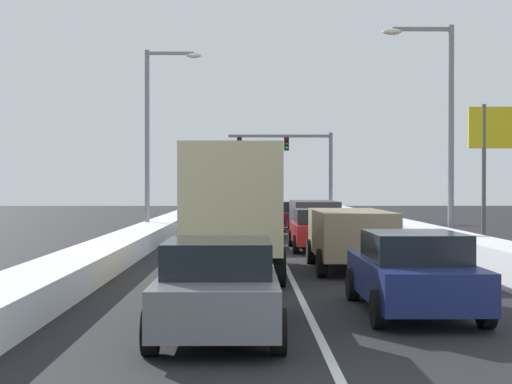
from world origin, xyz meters
The scene contains 18 objects.
ground_plane centered at (0.00, 19.45, 0.00)m, with size 126.40×126.40×0.00m, color black.
lane_stripe_between_right_lane_and_center_lane centered at (0.00, 24.31, 0.00)m, with size 0.14×53.47×0.01m, color silver.
snow_bank_right_shoulder centered at (5.30, 24.31, 0.44)m, with size 1.32×53.47×0.88m, color white.
snow_bank_left_shoulder centered at (-5.30, 24.31, 0.33)m, with size 1.50×53.47×0.66m, color white.
sedan_navy_right_lane_nearest centered at (1.93, 7.68, 0.76)m, with size 2.00×4.50×1.51m.
suv_tan_right_lane_second centered at (1.75, 14.89, 1.02)m, with size 2.16×4.90×1.67m.
sedan_red_right_lane_third centered at (1.46, 21.60, 0.76)m, with size 2.00×4.50×1.51m.
suv_charcoal_right_lane_fourth centered at (1.89, 28.20, 1.02)m, with size 2.16×4.90×1.67m.
sedan_maroon_right_lane_fifth centered at (1.52, 34.25, 0.76)m, with size 2.00×4.50×1.51m.
sedan_gray_center_lane_nearest centered at (-1.58, 5.74, 0.76)m, with size 2.00×4.50×1.51m.
box_truck_center_lane_second centered at (-1.50, 13.85, 1.90)m, with size 2.53×7.20×3.36m.
sedan_green_center_lane_third centered at (-1.66, 22.49, 0.76)m, with size 2.00×4.50×1.51m.
suv_silver_center_lane_fourth centered at (-1.62, 29.51, 1.02)m, with size 2.16×4.90×1.67m.
sedan_black_center_lane_fifth centered at (-1.80, 35.59, 0.76)m, with size 2.00×4.50×1.51m.
traffic_light_gantry centered at (2.57, 48.60, 4.50)m, with size 7.54×0.47×6.20m.
street_lamp_right_mid centered at (6.09, 21.88, 4.97)m, with size 2.66×0.36×8.33m.
street_lamp_left_mid centered at (-5.48, 29.31, 5.17)m, with size 2.66×0.36×8.71m.
roadside_sign_right centered at (8.99, 22.85, 4.02)m, with size 3.20×0.16×5.50m.
Camera 1 is at (-1.12, -6.34, 2.36)m, focal length 53.43 mm.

